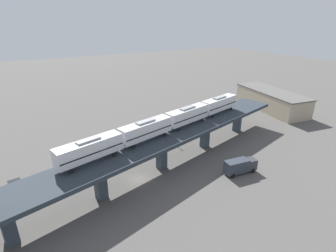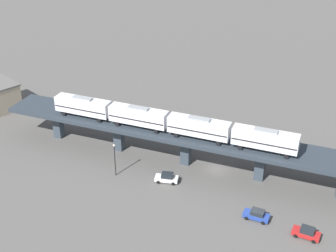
{
  "view_description": "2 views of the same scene",
  "coord_description": "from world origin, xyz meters",
  "px_view_note": "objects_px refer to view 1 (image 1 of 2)",
  "views": [
    {
      "loc": [
        42.41,
        -17.97,
        30.48
      ],
      "look_at": [
        -3.64,
        9.2,
        8.62
      ],
      "focal_mm": 28.0,
      "sensor_mm": 36.0,
      "label": 1
    },
    {
      "loc": [
        -69.34,
        -36.78,
        51.66
      ],
      "look_at": [
        -3.64,
        9.2,
        8.62
      ],
      "focal_mm": 50.0,
      "sensor_mm": 36.0,
      "label": 2
    }
  ],
  "objects_px": {
    "street_car_red": "(16,185)",
    "street_lamp": "(169,126)",
    "street_car_white": "(144,151)",
    "delivery_truck": "(240,166)",
    "warehouse_building": "(271,100)",
    "subway_train": "(168,122)",
    "street_car_blue": "(62,172)"
  },
  "relations": [
    {
      "from": "delivery_truck",
      "to": "warehouse_building",
      "type": "bearing_deg",
      "value": 122.3
    },
    {
      "from": "street_car_blue",
      "to": "street_car_red",
      "type": "height_order",
      "value": "same"
    },
    {
      "from": "delivery_truck",
      "to": "street_lamp",
      "type": "height_order",
      "value": "street_lamp"
    },
    {
      "from": "street_car_red",
      "to": "warehouse_building",
      "type": "height_order",
      "value": "warehouse_building"
    },
    {
      "from": "delivery_truck",
      "to": "street_lamp",
      "type": "bearing_deg",
      "value": -168.55
    },
    {
      "from": "street_car_white",
      "to": "street_lamp",
      "type": "height_order",
      "value": "street_lamp"
    },
    {
      "from": "subway_train",
      "to": "street_car_blue",
      "type": "relative_size",
      "value": 10.57
    },
    {
      "from": "delivery_truck",
      "to": "warehouse_building",
      "type": "height_order",
      "value": "warehouse_building"
    },
    {
      "from": "street_car_blue",
      "to": "street_car_white",
      "type": "distance_m",
      "value": 18.85
    },
    {
      "from": "street_car_blue",
      "to": "warehouse_building",
      "type": "xyz_separation_m",
      "value": [
        -7.6,
        73.56,
        2.47
      ]
    },
    {
      "from": "street_car_white",
      "to": "warehouse_building",
      "type": "relative_size",
      "value": 0.16
    },
    {
      "from": "street_car_red",
      "to": "warehouse_building",
      "type": "distance_m",
      "value": 82.54
    },
    {
      "from": "subway_train",
      "to": "street_car_blue",
      "type": "distance_m",
      "value": 24.71
    },
    {
      "from": "street_car_red",
      "to": "street_lamp",
      "type": "height_order",
      "value": "street_lamp"
    },
    {
      "from": "street_car_blue",
      "to": "street_car_white",
      "type": "relative_size",
      "value": 0.98
    },
    {
      "from": "street_car_blue",
      "to": "warehouse_building",
      "type": "bearing_deg",
      "value": 95.9
    },
    {
      "from": "street_car_red",
      "to": "street_car_white",
      "type": "xyz_separation_m",
      "value": [
        -0.22,
        27.39,
        0.0
      ]
    },
    {
      "from": "subway_train",
      "to": "street_lamp",
      "type": "relative_size",
      "value": 7.07
    },
    {
      "from": "delivery_truck",
      "to": "warehouse_building",
      "type": "xyz_separation_m",
      "value": [
        -25.81,
        40.82,
        1.65
      ]
    },
    {
      "from": "street_car_white",
      "to": "street_lamp",
      "type": "relative_size",
      "value": 0.68
    },
    {
      "from": "street_car_red",
      "to": "street_car_white",
      "type": "bearing_deg",
      "value": 90.46
    },
    {
      "from": "warehouse_building",
      "to": "street_car_red",
      "type": "bearing_deg",
      "value": -84.37
    },
    {
      "from": "street_car_red",
      "to": "street_car_white",
      "type": "distance_m",
      "value": 27.39
    },
    {
      "from": "street_car_white",
      "to": "street_car_red",
      "type": "bearing_deg",
      "value": -89.54
    },
    {
      "from": "street_lamp",
      "to": "street_car_white",
      "type": "bearing_deg",
      "value": -67.96
    },
    {
      "from": "street_car_white",
      "to": "warehouse_building",
      "type": "bearing_deg",
      "value": 98.19
    },
    {
      "from": "subway_train",
      "to": "street_car_white",
      "type": "bearing_deg",
      "value": -147.08
    },
    {
      "from": "delivery_truck",
      "to": "subway_train",
      "type": "bearing_deg",
      "value": -140.29
    },
    {
      "from": "street_lamp",
      "to": "street_car_red",
      "type": "bearing_deg",
      "value": -83.72
    },
    {
      "from": "subway_train",
      "to": "street_car_red",
      "type": "height_order",
      "value": "subway_train"
    },
    {
      "from": "street_car_red",
      "to": "street_car_blue",
      "type": "bearing_deg",
      "value": 93.31
    },
    {
      "from": "warehouse_building",
      "to": "street_car_blue",
      "type": "bearing_deg",
      "value": -84.1
    }
  ]
}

